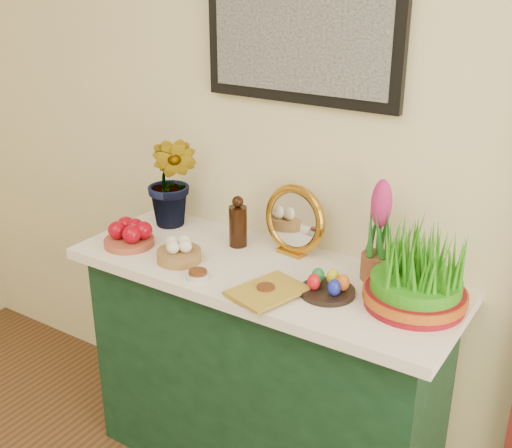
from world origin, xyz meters
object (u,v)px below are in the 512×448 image
at_px(mirror, 294,221).
at_px(book, 250,281).
at_px(hyacinth_green, 172,166).
at_px(sideboard, 263,377).
at_px(wheatgrass_sabzeh, 417,273).

bearing_deg(mirror, book, -88.40).
bearing_deg(book, hyacinth_green, 170.12).
height_order(sideboard, hyacinth_green, hyacinth_green).
bearing_deg(book, sideboard, 120.85).
bearing_deg(wheatgrass_sabzeh, mirror, 164.94).
xyz_separation_m(book, wheatgrass_sabzeh, (0.50, 0.17, 0.10)).
xyz_separation_m(hyacinth_green, mirror, (0.53, 0.04, -0.13)).
relative_size(hyacinth_green, wheatgrass_sabzeh, 1.57).
bearing_deg(sideboard, mirror, 79.80).
bearing_deg(mirror, wheatgrass_sabzeh, -15.06).
relative_size(book, wheatgrass_sabzeh, 0.72).
bearing_deg(book, wheatgrass_sabzeh, 34.83).
xyz_separation_m(mirror, book, (0.01, -0.31, -0.11)).
bearing_deg(wheatgrass_sabzeh, sideboard, -177.50).
bearing_deg(hyacinth_green, wheatgrass_sabzeh, -12.88).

